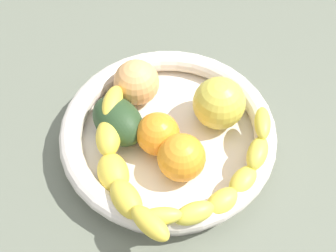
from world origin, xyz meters
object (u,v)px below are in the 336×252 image
(banana_draped_right, at_px, (119,166))
(avocado_dark, at_px, (118,121))
(banana_draped_left, at_px, (227,183))
(orange_front, at_px, (182,158))
(peach_blush, at_px, (136,82))
(fruit_bowl, at_px, (168,136))
(orange_mid_left, at_px, (158,134))
(apple_yellow, at_px, (219,103))

(banana_draped_right, xyz_separation_m, avocado_dark, (0.08, -0.00, -0.00))
(banana_draped_left, xyz_separation_m, orange_front, (0.04, 0.05, 0.00))
(banana_draped_right, height_order, peach_blush, peach_blush)
(fruit_bowl, height_order, peach_blush, peach_blush)
(peach_blush, bearing_deg, avocado_dark, 155.07)
(banana_draped_left, relative_size, banana_draped_right, 0.76)
(orange_mid_left, bearing_deg, banana_draped_left, -136.17)
(fruit_bowl, bearing_deg, orange_mid_left, 128.39)
(apple_yellow, relative_size, peach_blush, 1.11)
(banana_draped_right, bearing_deg, apple_yellow, -58.46)
(apple_yellow, bearing_deg, peach_blush, 65.43)
(fruit_bowl, relative_size, peach_blush, 4.50)
(orange_front, bearing_deg, peach_blush, 21.29)
(fruit_bowl, distance_m, banana_draped_left, 0.12)
(fruit_bowl, xyz_separation_m, orange_mid_left, (-0.01, 0.01, 0.02))
(peach_blush, bearing_deg, orange_mid_left, -165.19)
(orange_mid_left, relative_size, apple_yellow, 0.80)
(avocado_dark, height_order, peach_blush, peach_blush)
(fruit_bowl, bearing_deg, banana_draped_left, -145.42)
(apple_yellow, bearing_deg, orange_front, 142.94)
(fruit_bowl, distance_m, apple_yellow, 0.08)
(apple_yellow, xyz_separation_m, avocado_dark, (-0.01, 0.14, -0.01))
(apple_yellow, bearing_deg, avocado_dark, 94.46)
(apple_yellow, bearing_deg, banana_draped_right, 121.54)
(orange_front, distance_m, peach_blush, 0.14)
(banana_draped_right, xyz_separation_m, apple_yellow, (0.09, -0.14, 0.00))
(fruit_bowl, relative_size, avocado_dark, 3.45)
(banana_draped_right, distance_m, orange_front, 0.08)
(banana_draped_right, bearing_deg, peach_blush, -12.11)
(fruit_bowl, bearing_deg, orange_front, -166.42)
(apple_yellow, height_order, avocado_dark, apple_yellow)
(orange_front, height_order, apple_yellow, apple_yellow)
(avocado_dark, bearing_deg, banana_draped_left, -130.02)
(fruit_bowl, relative_size, apple_yellow, 4.06)
(orange_mid_left, distance_m, apple_yellow, 0.10)
(banana_draped_right, relative_size, orange_mid_left, 4.11)
(fruit_bowl, distance_m, orange_mid_left, 0.03)
(apple_yellow, bearing_deg, fruit_bowl, 110.53)
(banana_draped_left, bearing_deg, banana_draped_right, 75.04)
(apple_yellow, distance_m, peach_blush, 0.12)
(fruit_bowl, xyz_separation_m, orange_front, (-0.05, -0.01, 0.02))
(orange_mid_left, bearing_deg, peach_blush, 14.81)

